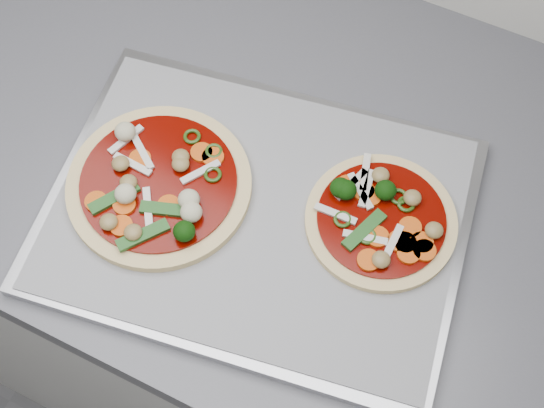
% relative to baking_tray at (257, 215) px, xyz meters
% --- Properties ---
extents(baking_tray, '(0.50, 0.40, 0.01)m').
position_rel_baking_tray_xyz_m(baking_tray, '(0.00, 0.00, 0.00)').
color(baking_tray, '#97979C').
rests_on(baking_tray, countertop).
extents(parchment, '(0.48, 0.39, 0.00)m').
position_rel_baking_tray_xyz_m(parchment, '(0.00, 0.00, 0.01)').
color(parchment, gray).
rests_on(parchment, baking_tray).
extents(pizza_left, '(0.28, 0.28, 0.03)m').
position_rel_baking_tray_xyz_m(pizza_left, '(-0.11, -0.02, 0.02)').
color(pizza_left, '#E3C386').
rests_on(pizza_left, parchment).
extents(pizza_right, '(0.21, 0.21, 0.03)m').
position_rel_baking_tray_xyz_m(pizza_right, '(0.13, 0.05, 0.02)').
color(pizza_right, '#E3C386').
rests_on(pizza_right, parchment).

